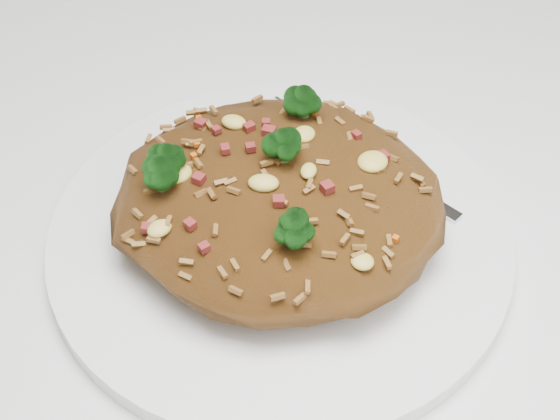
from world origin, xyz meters
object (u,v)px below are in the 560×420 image
object	(u,v)px
dining_table	(146,287)
fork	(365,162)
plate	(280,235)
fried_rice	(279,190)

from	to	relation	value
dining_table	fork	xyz separation A→B (m)	(0.15, 0.04, 0.11)
plate	fork	bearing A→B (deg)	51.82
fried_rice	fork	world-z (taller)	fried_rice
fried_rice	fork	size ratio (longest dim) A/B	1.38
dining_table	plate	bearing A→B (deg)	-12.92
plate	fried_rice	distance (m)	0.04
plate	fork	world-z (taller)	fork
dining_table	fork	size ratio (longest dim) A/B	8.60
dining_table	fork	world-z (taller)	fork
dining_table	fork	distance (m)	0.19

